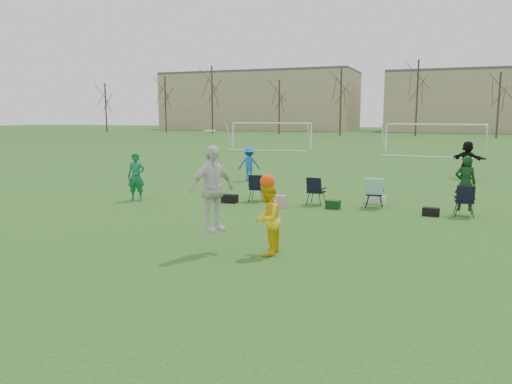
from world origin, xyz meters
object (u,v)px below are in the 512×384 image
at_px(goal_mid, 435,131).
at_px(goal_left, 271,128).
at_px(fielder_blue, 249,164).
at_px(fielder_green_near, 136,177).
at_px(center_contest, 236,201).
at_px(fielder_black, 467,160).

bearing_deg(goal_mid, goal_left, 175.87).
relative_size(fielder_blue, goal_mid, 0.21).
height_order(fielder_blue, goal_mid, goal_mid).
relative_size(fielder_green_near, center_contest, 0.64).
xyz_separation_m(center_contest, goal_left, (-10.91, 32.83, 0.74)).
xyz_separation_m(fielder_black, center_contest, (-5.11, -16.50, 0.26)).
height_order(fielder_black, center_contest, center_contest).
relative_size(fielder_black, goal_left, 0.25).
relative_size(fielder_blue, center_contest, 0.58).
bearing_deg(fielder_black, goal_mid, -49.73).
xyz_separation_m(fielder_green_near, fielder_blue, (1.68, 6.70, -0.08)).
height_order(fielder_green_near, fielder_black, fielder_black).
distance_m(fielder_black, center_contest, 17.28).
xyz_separation_m(fielder_blue, goal_mid, (7.62, 18.97, 1.13)).
xyz_separation_m(fielder_blue, goal_left, (-6.38, 20.97, 1.13)).
xyz_separation_m(fielder_green_near, goal_mid, (9.30, 25.67, 1.05)).
xyz_separation_m(center_contest, goal_mid, (3.09, 30.83, 0.74)).
distance_m(fielder_blue, goal_left, 21.95).
distance_m(fielder_green_near, fielder_blue, 6.91).
height_order(fielder_blue, goal_left, goal_left).
height_order(fielder_black, goal_mid, goal_mid).
height_order(fielder_blue, center_contest, center_contest).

